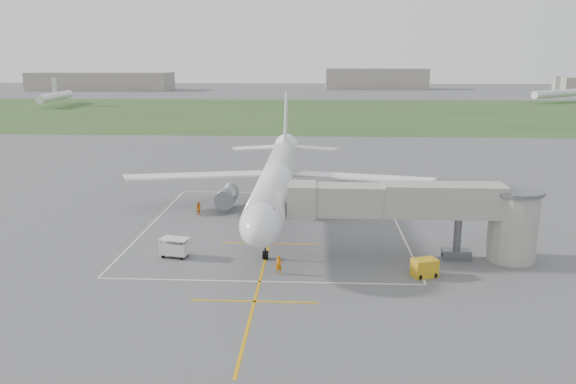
{
  "coord_description": "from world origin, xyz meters",
  "views": [
    {
      "loc": [
        4.67,
        -64.34,
        18.55
      ],
      "look_at": [
        1.61,
        -4.0,
        4.0
      ],
      "focal_mm": 35.0,
      "sensor_mm": 36.0,
      "label": 1
    }
  ],
  "objects_px": {
    "baggage_cart": "(175,247)",
    "ramp_worker_wing": "(199,208)",
    "gpu_unit": "(425,268)",
    "ramp_worker_nose": "(279,265)",
    "airliner": "(277,179)",
    "jet_bridge": "(434,210)"
  },
  "relations": [
    {
      "from": "airliner",
      "to": "ramp_worker_nose",
      "type": "bearing_deg",
      "value": -85.38
    },
    {
      "from": "jet_bridge",
      "to": "ramp_worker_nose",
      "type": "relative_size",
      "value": 14.1
    },
    {
      "from": "ramp_worker_wing",
      "to": "jet_bridge",
      "type": "bearing_deg",
      "value": -172.87
    },
    {
      "from": "baggage_cart",
      "to": "ramp_worker_nose",
      "type": "relative_size",
      "value": 1.76
    },
    {
      "from": "ramp_worker_nose",
      "to": "ramp_worker_wing",
      "type": "bearing_deg",
      "value": 125.82
    },
    {
      "from": "airliner",
      "to": "ramp_worker_wing",
      "type": "bearing_deg",
      "value": -177.99
    },
    {
      "from": "airliner",
      "to": "baggage_cart",
      "type": "distance_m",
      "value": 17.75
    },
    {
      "from": "gpu_unit",
      "to": "ramp_worker_nose",
      "type": "bearing_deg",
      "value": 161.34
    },
    {
      "from": "baggage_cart",
      "to": "ramp_worker_wing",
      "type": "relative_size",
      "value": 1.88
    },
    {
      "from": "gpu_unit",
      "to": "ramp_worker_wing",
      "type": "distance_m",
      "value": 30.01
    },
    {
      "from": "airliner",
      "to": "ramp_worker_nose",
      "type": "height_order",
      "value": "airliner"
    },
    {
      "from": "ramp_worker_nose",
      "to": "jet_bridge",
      "type": "bearing_deg",
      "value": 23.37
    },
    {
      "from": "gpu_unit",
      "to": "baggage_cart",
      "type": "distance_m",
      "value": 23.15
    },
    {
      "from": "ramp_worker_wing",
      "to": "airliner",
      "type": "bearing_deg",
      "value": -141.89
    },
    {
      "from": "baggage_cart",
      "to": "ramp_worker_nose",
      "type": "height_order",
      "value": "baggage_cart"
    },
    {
      "from": "airliner",
      "to": "ramp_worker_nose",
      "type": "xyz_separation_m",
      "value": [
        1.52,
        -18.89,
        -3.56
      ]
    },
    {
      "from": "baggage_cart",
      "to": "ramp_worker_nose",
      "type": "distance_m",
      "value": 10.86
    },
    {
      "from": "airliner",
      "to": "gpu_unit",
      "type": "bearing_deg",
      "value": -53.02
    },
    {
      "from": "ramp_worker_nose",
      "to": "ramp_worker_wing",
      "type": "xyz_separation_m",
      "value": [
        -10.95,
        18.56,
        -0.05
      ]
    },
    {
      "from": "gpu_unit",
      "to": "ramp_worker_nose",
      "type": "height_order",
      "value": "ramp_worker_nose"
    },
    {
      "from": "baggage_cart",
      "to": "ramp_worker_wing",
      "type": "height_order",
      "value": "baggage_cart"
    },
    {
      "from": "jet_bridge",
      "to": "ramp_worker_nose",
      "type": "distance_m",
      "value": 15.44
    }
  ]
}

